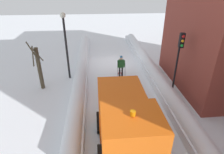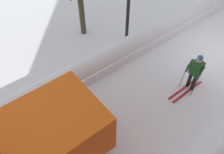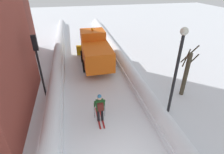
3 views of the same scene
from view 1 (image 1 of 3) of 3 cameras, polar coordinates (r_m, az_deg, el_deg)
The scene contains 8 objects.
ground_plane at distance 9.79m, azimuth 6.45°, elevation -19.08°, with size 80.00×80.00×0.00m, color white.
snowbank_left at distance 10.42m, azimuth 23.21°, elevation -15.11°, with size 1.10×36.00×0.97m.
snowbank_right at distance 9.49m, azimuth -12.09°, elevation -18.49°, with size 1.10×36.00×0.90m.
plow_truck at distance 8.59m, azimuth 4.04°, elevation -13.31°, with size 3.20×5.98×3.12m.
skier at distance 15.15m, azimuth 2.76°, elevation 3.64°, with size 0.62×1.80×1.81m.
traffic_light_pole at distance 12.54m, azimuth 19.74°, elevation 6.82°, with size 0.28×0.42×4.29m.
street_lamp at distance 14.54m, azimuth -13.96°, elevation 11.25°, with size 0.40×0.40×5.11m.
bare_tree_near at distance 14.10m, azimuth -21.29°, elevation 2.75°, with size 0.95×0.88×3.54m.
Camera 1 is at (1.64, 16.59, 7.05)m, focal length 30.12 mm.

